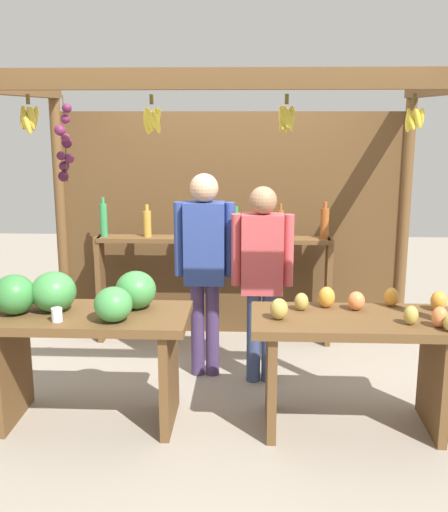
% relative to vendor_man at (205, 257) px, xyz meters
% --- Properties ---
extents(ground_plane, '(12.00, 12.00, 0.00)m').
position_rel_vendor_man_xyz_m(ground_plane, '(0.17, -0.04, -0.99)').
color(ground_plane, gray).
rests_on(ground_plane, ground).
extents(market_stall, '(3.37, 2.23, 2.35)m').
position_rel_vendor_man_xyz_m(market_stall, '(0.16, 0.45, 0.39)').
color(market_stall, brown).
rests_on(market_stall, ground).
extents(fruit_counter_left, '(1.36, 0.64, 1.06)m').
position_rel_vendor_man_xyz_m(fruit_counter_left, '(-0.76, -0.84, -0.27)').
color(fruit_counter_left, brown).
rests_on(fruit_counter_left, ground).
extents(fruit_counter_right, '(1.36, 0.64, 0.93)m').
position_rel_vendor_man_xyz_m(fruit_counter_right, '(1.07, -0.83, -0.40)').
color(fruit_counter_right, brown).
rests_on(fruit_counter_right, ground).
extents(bottle_shelf_unit, '(2.16, 0.22, 1.36)m').
position_rel_vendor_man_xyz_m(bottle_shelf_unit, '(0.02, 0.76, -0.20)').
color(bottle_shelf_unit, brown).
rests_on(bottle_shelf_unit, ground).
extents(vendor_man, '(0.48, 0.22, 1.65)m').
position_rel_vendor_man_xyz_m(vendor_man, '(0.00, 0.00, 0.00)').
color(vendor_man, '#45325D').
rests_on(vendor_man, ground).
extents(vendor_woman, '(0.48, 0.21, 1.57)m').
position_rel_vendor_man_xyz_m(vendor_woman, '(0.45, -0.11, -0.06)').
color(vendor_woman, '#36466F').
rests_on(vendor_woman, ground).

